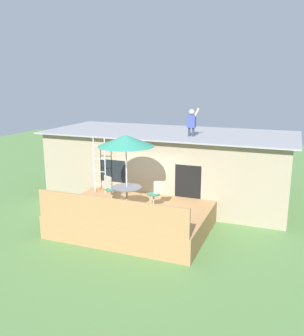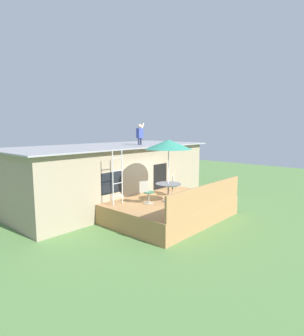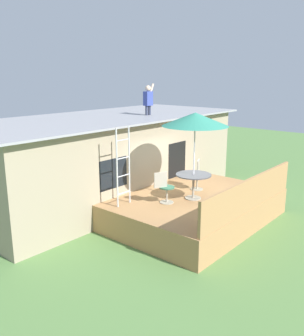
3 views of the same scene
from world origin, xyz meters
TOP-DOWN VIEW (x-y plane):
  - ground_plane at (0.00, 0.00)m, footprint 40.00×40.00m
  - house at (0.00, 3.60)m, footprint 10.50×4.50m
  - deck at (0.00, 0.00)m, footprint 5.10×3.96m
  - deck_railing at (0.00, -1.93)m, footprint 5.00×0.08m
  - patio_table at (-0.22, -0.23)m, footprint 1.04×1.04m
  - patio_umbrella at (-0.22, -0.23)m, footprint 1.90×1.90m
  - step_ladder at (-1.92, 0.96)m, footprint 0.52×0.04m
  - person_figure at (1.21, 2.76)m, footprint 0.47×0.20m
  - patio_chair_left at (-1.07, 0.18)m, footprint 0.59×0.44m
  - patio_chair_right at (0.67, 0.22)m, footprint 0.59×0.44m

SIDE VIEW (x-z plane):
  - ground_plane at x=0.00m, z-range 0.00..0.00m
  - deck at x=0.00m, z-range 0.00..0.80m
  - deck_railing at x=0.00m, z-range 0.80..1.70m
  - patio_chair_left at x=-1.07m, z-range 0.80..1.72m
  - patio_chair_right at x=0.67m, z-range 0.80..1.72m
  - patio_table at x=-0.22m, z-range 1.01..1.76m
  - house at x=0.00m, z-range 0.01..2.95m
  - step_ladder at x=-1.92m, z-range 0.80..3.00m
  - patio_umbrella at x=-0.22m, z-range 1.88..4.42m
  - person_figure at x=1.21m, z-range 3.00..4.11m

